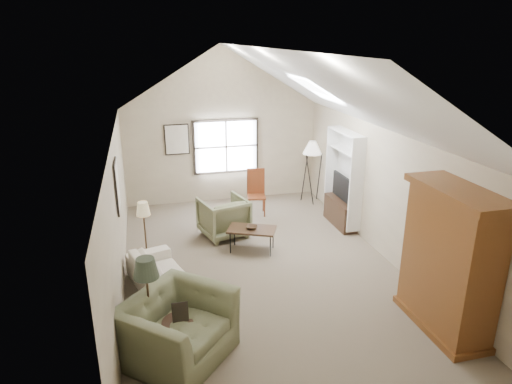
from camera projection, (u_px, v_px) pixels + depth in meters
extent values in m
cube|color=#6A5D4C|center=(261.00, 268.00, 8.63)|extent=(5.00, 8.00, 0.01)
cube|color=tan|center=(222.00, 154.00, 11.89)|extent=(5.00, 0.01, 2.50)
cube|color=tan|center=(364.00, 345.00, 4.56)|extent=(5.00, 0.01, 2.50)
cube|color=tan|center=(118.00, 220.00, 7.65)|extent=(0.01, 8.00, 2.50)
cube|color=tan|center=(386.00, 196.00, 8.81)|extent=(0.01, 8.00, 2.50)
cube|color=black|center=(226.00, 146.00, 11.81)|extent=(1.72, 0.08, 1.42)
cube|color=black|center=(117.00, 186.00, 7.76)|extent=(0.68, 0.04, 0.88)
cube|color=black|center=(177.00, 139.00, 11.45)|extent=(0.62, 0.04, 0.78)
cube|color=brown|center=(450.00, 261.00, 6.58)|extent=(0.60, 1.50, 2.20)
cube|color=white|center=(343.00, 177.00, 10.27)|extent=(0.32, 1.30, 2.10)
cube|color=#382316|center=(340.00, 212.00, 10.54)|extent=(0.34, 1.18, 0.60)
cube|color=black|center=(342.00, 187.00, 10.34)|extent=(0.05, 0.90, 0.55)
imported|color=beige|center=(167.00, 278.00, 7.69)|extent=(1.38, 2.21, 0.60)
imported|color=#5E6748|center=(177.00, 328.00, 6.14)|extent=(1.82, 1.83, 0.90)
imported|color=#6B724F|center=(224.00, 217.00, 9.93)|extent=(1.14, 1.16, 0.87)
cube|color=#3D2518|center=(252.00, 240.00, 9.28)|extent=(1.09, 0.88, 0.49)
imported|color=#352615|center=(252.00, 227.00, 9.19)|extent=(0.30, 0.30, 0.06)
cylinder|color=#311E14|center=(182.00, 337.00, 6.26)|extent=(0.65, 0.65, 0.52)
cube|color=brown|center=(256.00, 193.00, 11.07)|extent=(0.51, 0.51, 1.12)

